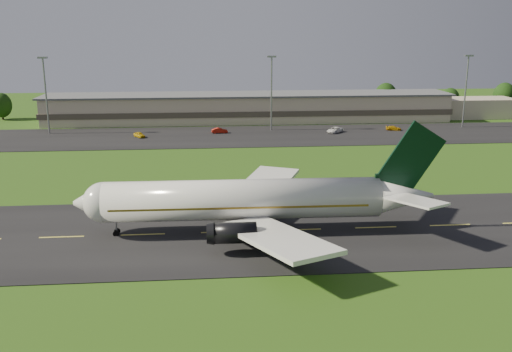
{
  "coord_description": "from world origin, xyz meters",
  "views": [
    {
      "loc": [
        -12.89,
        -75.27,
        28.03
      ],
      "look_at": [
        -5.57,
        8.0,
        6.0
      ],
      "focal_mm": 40.0,
      "sensor_mm": 36.0,
      "label": 1
    }
  ],
  "objects": [
    {
      "name": "light_mast_east",
      "position": [
        60.0,
        80.0,
        12.74
      ],
      "size": [
        2.4,
        1.2,
        20.35
      ],
      "color": "gray",
      "rests_on": "ground"
    },
    {
      "name": "light_mast_centre",
      "position": [
        5.0,
        80.0,
        12.74
      ],
      "size": [
        2.4,
        1.2,
        20.35
      ],
      "color": "gray",
      "rests_on": "ground"
    },
    {
      "name": "light_mast_west",
      "position": [
        -55.0,
        80.0,
        12.74
      ],
      "size": [
        2.4,
        1.2,
        20.35
      ],
      "color": "gray",
      "rests_on": "ground"
    },
    {
      "name": "ground",
      "position": [
        0.0,
        0.0,
        0.0
      ],
      "size": [
        360.0,
        360.0,
        0.0
      ],
      "primitive_type": "plane",
      "color": "#244D13",
      "rests_on": "ground"
    },
    {
      "name": "service_vehicle_d",
      "position": [
        38.68,
        76.45,
        0.71
      ],
      "size": [
        4.44,
        2.53,
        1.21
      ],
      "primitive_type": "imported",
      "rotation": [
        0.0,
        0.0,
        1.36
      ],
      "color": "#C18B0B",
      "rests_on": "apron"
    },
    {
      "name": "taxiway",
      "position": [
        0.0,
        0.0,
        0.05
      ],
      "size": [
        220.0,
        30.0,
        0.1
      ],
      "primitive_type": "cube",
      "color": "black",
      "rests_on": "ground"
    },
    {
      "name": "airliner",
      "position": [
        -7.25,
        -0.01,
        4.66
      ],
      "size": [
        51.26,
        42.18,
        15.57
      ],
      "rotation": [
        0.0,
        0.0,
        -0.02
      ],
      "color": "white",
      "rests_on": "ground"
    },
    {
      "name": "terminal",
      "position": [
        6.4,
        96.18,
        3.99
      ],
      "size": [
        145.0,
        16.0,
        8.4
      ],
      "color": "#C4AE96",
      "rests_on": "ground"
    },
    {
      "name": "tree_line",
      "position": [
        42.17,
        106.3,
        4.9
      ],
      "size": [
        198.92,
        9.1,
        10.27
      ],
      "color": "black",
      "rests_on": "ground"
    },
    {
      "name": "service_vehicle_b",
      "position": [
        -9.4,
        76.36,
        0.81
      ],
      "size": [
        4.41,
        1.82,
        1.42
      ],
      "primitive_type": "imported",
      "rotation": [
        0.0,
        0.0,
        1.65
      ],
      "color": "#99150A",
      "rests_on": "apron"
    },
    {
      "name": "service_vehicle_a",
      "position": [
        -30.28,
        72.21,
        0.78
      ],
      "size": [
        3.57,
        4.21,
        1.36
      ],
      "primitive_type": "imported",
      "rotation": [
        0.0,
        0.0,
        0.59
      ],
      "color": "gold",
      "rests_on": "apron"
    },
    {
      "name": "service_vehicle_c",
      "position": [
        21.71,
        74.43,
        0.83
      ],
      "size": [
        5.45,
        5.48,
        1.47
      ],
      "primitive_type": "imported",
      "rotation": [
        0.0,
        0.0,
        -0.78
      ],
      "color": "white",
      "rests_on": "apron"
    },
    {
      "name": "apron",
      "position": [
        0.0,
        72.0,
        0.05
      ],
      "size": [
        260.0,
        30.0,
        0.1
      ],
      "primitive_type": "cube",
      "color": "black",
      "rests_on": "ground"
    }
  ]
}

